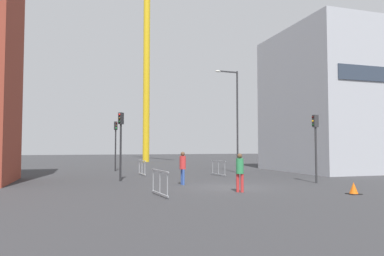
{
  "coord_description": "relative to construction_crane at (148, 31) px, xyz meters",
  "views": [
    {
      "loc": [
        -7.23,
        -17.01,
        2.06
      ],
      "look_at": [
        0.0,
        6.51,
        3.34
      ],
      "focal_mm": 33.74,
      "sensor_mm": 36.0,
      "label": 1
    }
  ],
  "objects": [
    {
      "name": "traffic_cone_orange",
      "position": [
        2.84,
        -35.14,
        -17.63
      ],
      "size": [
        0.51,
        0.51,
        0.52
      ],
      "color": "black",
      "rests_on": "ground"
    },
    {
      "name": "traffic_light_median",
      "position": [
        -6.24,
        -26.11,
        -15.11
      ],
      "size": [
        0.36,
        0.38,
        4.13
      ],
      "color": "#232326",
      "rests_on": "ground"
    },
    {
      "name": "traffic_light_far",
      "position": [
        4.27,
        -30.59,
        -15.25
      ],
      "size": [
        0.37,
        0.25,
        3.88
      ],
      "color": "#2D2D30",
      "rests_on": "ground"
    },
    {
      "name": "ground",
      "position": [
        -1.28,
        -31.14,
        -17.87
      ],
      "size": [
        160.0,
        160.0,
        0.0
      ],
      "primitive_type": "plane",
      "color": "#333335"
    },
    {
      "name": "pedestrian_waiting",
      "position": [
        -1.59,
        -33.04,
        -16.84
      ],
      "size": [
        0.34,
        0.34,
        1.76
      ],
      "color": "red",
      "rests_on": "ground"
    },
    {
      "name": "office_block",
      "position": [
        12.92,
        -22.15,
        -11.91
      ],
      "size": [
        10.41,
        10.46,
        11.92
      ],
      "color": "#A8AAB2",
      "rests_on": "ground"
    },
    {
      "name": "pedestrian_walking",
      "position": [
        -3.23,
        -29.25,
        -16.82
      ],
      "size": [
        0.34,
        0.34,
        1.79
      ],
      "color": "#33519E",
      "rests_on": "ground"
    },
    {
      "name": "safety_barrier_right_run",
      "position": [
        0.9,
        -24.01,
        -17.3
      ],
      "size": [
        0.28,
        2.12,
        1.08
      ],
      "color": "gray",
      "rests_on": "ground"
    },
    {
      "name": "streetlamp_tall",
      "position": [
        3.04,
        -22.1,
        -13.15
      ],
      "size": [
        1.96,
        0.29,
        8.06
      ],
      "color": "#2D2D30",
      "rests_on": "ground"
    },
    {
      "name": "construction_crane",
      "position": [
        0.0,
        0.0,
        0.0
      ],
      "size": [
        3.84,
        20.64,
        26.89
      ],
      "color": "gold",
      "rests_on": "ground"
    },
    {
      "name": "safety_barrier_left_run",
      "position": [
        -4.27,
        -22.04,
        -17.3
      ],
      "size": [
        0.18,
        2.06,
        1.08
      ],
      "color": "#B2B5BA",
      "rests_on": "ground"
    },
    {
      "name": "traffic_light_corner",
      "position": [
        -5.73,
        -17.06,
        -15.06
      ],
      "size": [
        0.28,
        0.38,
        4.19
      ],
      "color": "#232326",
      "rests_on": "ground"
    },
    {
      "name": "safety_barrier_rear",
      "position": [
        -5.33,
        -33.22,
        -17.3
      ],
      "size": [
        0.28,
        2.13,
        1.08
      ],
      "color": "gray",
      "rests_on": "ground"
    }
  ]
}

